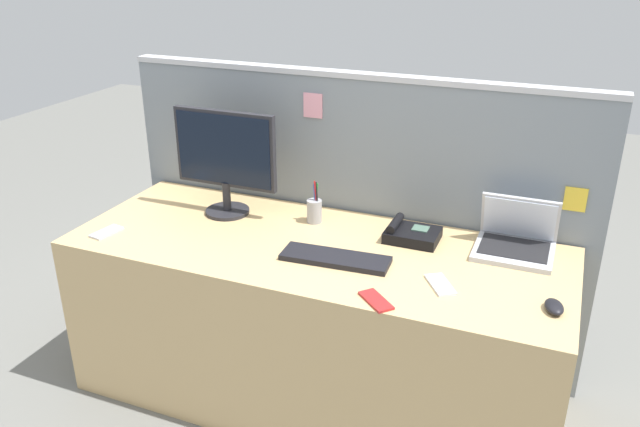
# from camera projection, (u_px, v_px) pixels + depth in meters

# --- Properties ---
(ground_plane) EXTENTS (10.00, 10.00, 0.00)m
(ground_plane) POSITION_uv_depth(u_px,v_px,m) (316.00, 392.00, 2.88)
(ground_plane) COLOR slate
(desk) EXTENTS (2.02, 0.77, 0.74)m
(desk) POSITION_uv_depth(u_px,v_px,m) (316.00, 322.00, 2.74)
(desk) COLOR tan
(desk) RESTS_ON ground_plane
(cubicle_divider) EXTENTS (2.16, 0.07, 1.36)m
(cubicle_divider) POSITION_uv_depth(u_px,v_px,m) (351.00, 218.00, 2.98)
(cubicle_divider) COLOR gray
(cubicle_divider) RESTS_ON ground_plane
(desktop_monitor) EXTENTS (0.48, 0.20, 0.47)m
(desktop_monitor) POSITION_uv_depth(u_px,v_px,m) (225.00, 156.00, 2.80)
(desktop_monitor) COLOR #232328
(desktop_monitor) RESTS_ON desk
(laptop) EXTENTS (0.30, 0.27, 0.21)m
(laptop) POSITION_uv_depth(u_px,v_px,m) (516.00, 239.00, 2.53)
(laptop) COLOR #B2B5BC
(laptop) RESTS_ON desk
(desk_phone) EXTENTS (0.21, 0.17, 0.08)m
(desk_phone) POSITION_uv_depth(u_px,v_px,m) (411.00, 234.00, 2.63)
(desk_phone) COLOR black
(desk_phone) RESTS_ON desk
(keyboard_main) EXTENTS (0.43, 0.16, 0.02)m
(keyboard_main) POSITION_uv_depth(u_px,v_px,m) (335.00, 258.00, 2.46)
(keyboard_main) COLOR black
(keyboard_main) RESTS_ON desk
(computer_mouse_right_hand) EXTENTS (0.09, 0.11, 0.03)m
(computer_mouse_right_hand) POSITION_uv_depth(u_px,v_px,m) (554.00, 307.00, 2.13)
(computer_mouse_right_hand) COLOR black
(computer_mouse_right_hand) RESTS_ON desk
(pen_cup) EXTENTS (0.07, 0.07, 0.19)m
(pen_cup) POSITION_uv_depth(u_px,v_px,m) (314.00, 210.00, 2.78)
(pen_cup) COLOR #99999E
(pen_cup) RESTS_ON desk
(cell_phone_white_slab) EXTENTS (0.14, 0.16, 0.01)m
(cell_phone_white_slab) POSITION_uv_depth(u_px,v_px,m) (440.00, 285.00, 2.29)
(cell_phone_white_slab) COLOR silver
(cell_phone_white_slab) RESTS_ON desk
(cell_phone_silver_slab) EXTENTS (0.09, 0.15, 0.01)m
(cell_phone_silver_slab) POSITION_uv_depth(u_px,v_px,m) (107.00, 232.00, 2.70)
(cell_phone_silver_slab) COLOR #B7BAC1
(cell_phone_silver_slab) RESTS_ON desk
(cell_phone_red_case) EXTENTS (0.15, 0.14, 0.01)m
(cell_phone_red_case) POSITION_uv_depth(u_px,v_px,m) (376.00, 300.00, 2.19)
(cell_phone_red_case) COLOR #B22323
(cell_phone_red_case) RESTS_ON desk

